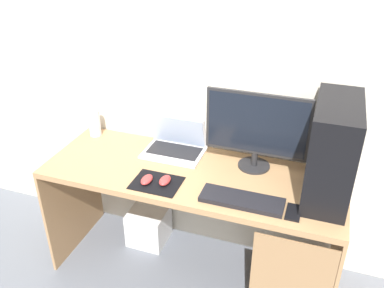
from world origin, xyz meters
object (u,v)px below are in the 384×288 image
Objects in this scene: mouse_left at (165,180)px; keyboard at (242,200)px; cell_phone at (293,212)px; subwoofer at (149,225)px; laptop at (175,145)px; mouse_right at (147,180)px; pc_tower at (332,150)px; monitor at (257,129)px; speaker at (94,123)px.

keyboard is at bearing -2.70° from mouse_left.
cell_phone reaches higher than subwoofer.
laptop reaches higher than mouse_right.
pc_tower is at bearing 29.67° from keyboard.
mouse_left is (0.07, -0.34, -0.02)m from laptop.
monitor is 0.41m from keyboard.
laptop is 0.62m from keyboard.
cell_phone is 1.20m from subwoofer.
monitor is 2.27× the size of subwoofer.
mouse_left is 0.10m from mouse_right.
keyboard is at bearing -20.06° from speaker.
monitor is at bearing 163.00° from pc_tower.
monitor is 1.07m from speaker.
cell_phone is at bearing -52.32° from monitor.
monitor is at bearing 37.84° from mouse_left.
mouse_right is 0.74× the size of cell_phone.
laptop reaches higher than keyboard.
speaker is 1.38m from cell_phone.
keyboard reaches higher than subwoofer.
speaker is 1.82× the size of mouse_right.
monitor reaches higher than subwoofer.
speaker is at bearing 177.32° from monitor.
laptop is 0.37m from mouse_right.
pc_tower is at bearing 60.02° from cell_phone.
monitor is 5.90× the size of mouse_right.
speaker is (-0.57, 0.03, 0.04)m from laptop.
cell_phone is (0.75, -0.36, -0.04)m from laptop.
speaker is 0.42× the size of keyboard.
pc_tower is 0.36m from cell_phone.
speaker reaches higher than mouse_right.
pc_tower is 1.47m from speaker.
pc_tower is 1.42× the size of laptop.
pc_tower is 5.26× the size of mouse_left.
keyboard is 1.01m from subwoofer.
speaker is 1.82× the size of mouse_left.
mouse_right is (0.55, -0.39, -0.07)m from speaker.
mouse_left is 1.00× the size of mouse_right.
subwoofer is at bearing 179.83° from monitor.
cell_phone is 0.52× the size of subwoofer.
speaker is at bearing 144.24° from mouse_right.
keyboard is at bearing -150.33° from pc_tower.
keyboard reaches higher than cell_phone.
monitor reaches higher than laptop.
mouse_right is 0.76m from subwoofer.
speaker reaches higher than cell_phone.
mouse_left is at bearing -77.56° from laptop.
laptop is 0.57m from speaker.
mouse_right is at bearing 179.98° from cell_phone.
mouse_right is at bearing -62.27° from subwoofer.
pc_tower reaches higher than keyboard.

